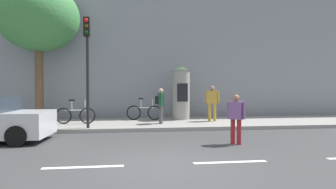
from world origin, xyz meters
TOP-DOWN VIEW (x-y plane):
  - ground_plane at (0.00, 0.00)m, footprint 80.00×80.00m
  - sidewalk_curb at (0.00, 7.00)m, footprint 36.00×4.00m
  - lane_markings at (-0.00, 0.00)m, footprint 25.80×0.16m
  - building_backdrop at (0.00, 12.00)m, footprint 36.00×5.00m
  - traffic_light at (-2.34, 5.24)m, footprint 0.24×0.45m
  - poster_column at (1.91, 8.03)m, footprint 0.98×0.98m
  - street_tree at (-5.06, 8.33)m, footprint 3.89×3.89m
  - pedestrian_in_red_top at (2.63, 2.10)m, footprint 0.47×0.45m
  - pedestrian_in_light_jacket at (3.26, 6.99)m, footprint 0.62×0.43m
  - pedestrian_near_pole at (0.69, 6.39)m, footprint 0.38×0.61m
  - bicycle_leaning at (0.04, 7.94)m, footprint 1.76×0.30m
  - bicycle_upright at (-3.08, 6.79)m, footprint 1.77×0.16m

SIDE VIEW (x-z plane):
  - ground_plane at x=0.00m, z-range 0.00..0.00m
  - lane_markings at x=0.00m, z-range 0.00..0.01m
  - sidewalk_curb at x=0.00m, z-range 0.00..0.15m
  - bicycle_leaning at x=0.04m, z-range -0.01..1.08m
  - bicycle_upright at x=-3.08m, z-range -0.01..1.08m
  - pedestrian_in_red_top at x=2.63m, z-range 0.12..1.69m
  - pedestrian_near_pole at x=0.69m, z-range 0.30..1.89m
  - pedestrian_in_light_jacket at x=3.26m, z-range 0.31..2.00m
  - poster_column at x=1.91m, z-range 0.17..2.86m
  - traffic_light at x=-2.34m, z-range 0.90..5.28m
  - building_backdrop at x=0.00m, z-range 0.00..9.59m
  - street_tree at x=-5.06m, z-range 1.81..8.50m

